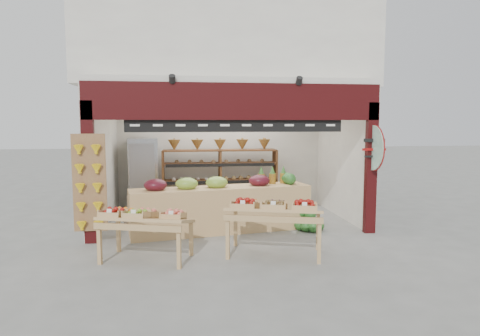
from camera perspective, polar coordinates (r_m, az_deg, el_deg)
name	(u,v)px	position (r m, az deg, el deg)	size (l,w,h in m)	color
ground	(230,225)	(9.54, -1.30, -7.58)	(60.00, 60.00, 0.00)	slate
shop_structure	(223,55)	(11.00, -2.34, 14.78)	(6.36, 5.12, 5.40)	white
banana_board	(89,185)	(8.29, -19.46, -2.14)	(0.60, 0.15, 1.80)	olive
gift_sign	(374,148)	(8.93, 17.39, 2.58)	(0.04, 0.93, 0.92)	silver
back_shelving	(220,166)	(11.03, -2.68, 0.25)	(2.95, 0.48, 1.83)	brown
refrigerator	(144,175)	(11.10, -12.74, -0.91)	(0.72, 0.72, 1.86)	#AEB0B5
cardboard_stack	(146,214)	(9.73, -12.39, -5.97)	(0.99, 0.71, 0.67)	silver
mid_counter	(221,207)	(8.87, -2.56, -5.27)	(3.79, 1.36, 1.15)	tan
display_table_left	(141,217)	(7.23, -13.04, -6.37)	(1.60, 1.18, 0.93)	tan
display_table_right	(275,208)	(7.31, 4.65, -5.34)	(1.79, 1.32, 1.02)	tan
watermelon_pile	(308,222)	(9.15, 9.09, -7.09)	(0.60, 0.62, 0.47)	#1C4E1A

